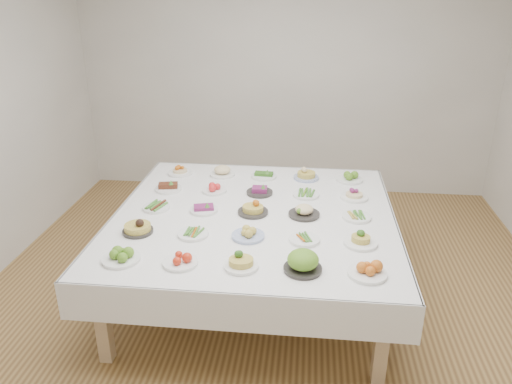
# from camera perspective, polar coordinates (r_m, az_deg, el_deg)

# --- Properties ---
(room_envelope) EXTENTS (5.02, 5.02, 2.81)m
(room_envelope) POSITION_cam_1_polar(r_m,az_deg,el_deg) (3.61, 1.48, 12.38)
(room_envelope) COLOR #9F7A42
(room_envelope) RESTS_ON ground
(display_table) EXTENTS (2.27, 2.27, 0.75)m
(display_table) POSITION_cam_1_polar(r_m,az_deg,el_deg) (4.08, -0.23, -3.33)
(display_table) COLOR white
(display_table) RESTS_ON ground
(dish_0) EXTENTS (0.26, 0.26, 0.12)m
(dish_0) POSITION_cam_1_polar(r_m,az_deg,el_deg) (3.50, -15.22, -6.77)
(dish_0) COLOR white
(dish_0) RESTS_ON display_table
(dish_1) EXTENTS (0.23, 0.23, 0.10)m
(dish_1) POSITION_cam_1_polar(r_m,az_deg,el_deg) (3.39, -8.67, -7.53)
(dish_1) COLOR white
(dish_1) RESTS_ON display_table
(dish_2) EXTENTS (0.23, 0.23, 0.14)m
(dish_2) POSITION_cam_1_polar(r_m,az_deg,el_deg) (3.30, -1.72, -7.63)
(dish_2) COLOR white
(dish_2) RESTS_ON display_table
(dish_3) EXTENTS (0.28, 0.28, 0.16)m
(dish_3) POSITION_cam_1_polar(r_m,az_deg,el_deg) (3.28, 5.39, -7.81)
(dish_3) COLOR #2C2927
(dish_3) RESTS_ON display_table
(dish_4) EXTENTS (0.25, 0.25, 0.12)m
(dish_4) POSITION_cam_1_polar(r_m,az_deg,el_deg) (3.30, 12.65, -8.44)
(dish_4) COLOR white
(dish_4) RESTS_ON display_table
(dish_5) EXTENTS (0.23, 0.23, 0.15)m
(dish_5) POSITION_cam_1_polar(r_m,az_deg,el_deg) (3.83, -13.42, -3.61)
(dish_5) COLOR #2C2927
(dish_5) RESTS_ON display_table
(dish_6) EXTENTS (0.23, 0.23, 0.05)m
(dish_6) POSITION_cam_1_polar(r_m,az_deg,el_deg) (3.74, -7.21, -4.68)
(dish_6) COLOR white
(dish_6) RESTS_ON display_table
(dish_7) EXTENTS (0.24, 0.24, 0.09)m
(dish_7) POSITION_cam_1_polar(r_m,az_deg,el_deg) (3.68, -0.91, -4.70)
(dish_7) COLOR #4C66B2
(dish_7) RESTS_ON display_table
(dish_8) EXTENTS (0.22, 0.22, 0.05)m
(dish_8) POSITION_cam_1_polar(r_m,az_deg,el_deg) (3.65, 5.54, -5.35)
(dish_8) COLOR white
(dish_8) RESTS_ON display_table
(dish_9) EXTENTS (0.24, 0.24, 0.13)m
(dish_9) POSITION_cam_1_polar(r_m,az_deg,el_deg) (3.66, 11.90, -5.10)
(dish_9) COLOR white
(dish_9) RESTS_ON display_table
(dish_10) EXTENTS (0.24, 0.22, 0.06)m
(dish_10) POSITION_cam_1_polar(r_m,az_deg,el_deg) (4.21, -11.35, -1.59)
(dish_10) COLOR white
(dish_10) RESTS_ON display_table
(dish_11) EXTENTS (0.23, 0.23, 0.10)m
(dish_11) POSITION_cam_1_polar(r_m,az_deg,el_deg) (4.10, -5.99, -1.72)
(dish_11) COLOR white
(dish_11) RESTS_ON display_table
(dish_12) EXTENTS (0.25, 0.24, 0.15)m
(dish_12) POSITION_cam_1_polar(r_m,az_deg,el_deg) (4.03, -0.36, -1.55)
(dish_12) COLOR #2C2927
(dish_12) RESTS_ON display_table
(dish_13) EXTENTS (0.25, 0.25, 0.14)m
(dish_13) POSITION_cam_1_polar(r_m,az_deg,el_deg) (4.01, 5.54, -1.92)
(dish_13) COLOR #2C2927
(dish_13) RESTS_ON display_table
(dish_14) EXTENTS (0.23, 0.23, 0.05)m
(dish_14) POSITION_cam_1_polar(r_m,az_deg,el_deg) (4.05, 11.43, -2.73)
(dish_14) COLOR white
(dish_14) RESTS_ON display_table
(dish_15) EXTENTS (0.24, 0.24, 0.10)m
(dish_15) POSITION_cam_1_polar(r_m,az_deg,el_deg) (4.56, -10.01, 0.72)
(dish_15) COLOR white
(dish_15) RESTS_ON display_table
(dish_16) EXTENTS (0.22, 0.22, 0.09)m
(dish_16) POSITION_cam_1_polar(r_m,az_deg,el_deg) (4.48, -4.80, 0.46)
(dish_16) COLOR white
(dish_16) RESTS_ON display_table
(dish_17) EXTENTS (0.23, 0.23, 0.10)m
(dish_17) POSITION_cam_1_polar(r_m,az_deg,el_deg) (4.42, 0.41, 0.25)
(dish_17) COLOR #2C2927
(dish_17) RESTS_ON display_table
(dish_18) EXTENTS (0.23, 0.23, 0.05)m
(dish_18) POSITION_cam_1_polar(r_m,az_deg,el_deg) (4.40, 5.74, -0.18)
(dish_18) COLOR white
(dish_18) RESTS_ON display_table
(dish_19) EXTENTS (0.24, 0.24, 0.12)m
(dish_19) POSITION_cam_1_polar(r_m,az_deg,el_deg) (4.40, 11.18, -0.08)
(dish_19) COLOR white
(dish_19) RESTS_ON display_table
(dish_20) EXTENTS (0.24, 0.24, 0.12)m
(dish_20) POSITION_cam_1_polar(r_m,az_deg,el_deg) (4.92, -8.70, 2.67)
(dish_20) COLOR white
(dish_20) RESTS_ON display_table
(dish_21) EXTENTS (0.24, 0.24, 0.13)m
(dish_21) POSITION_cam_1_polar(r_m,az_deg,el_deg) (4.84, -3.88, 2.58)
(dish_21) COLOR white
(dish_21) RESTS_ON display_table
(dish_22) EXTENTS (0.24, 0.24, 0.11)m
(dish_22) POSITION_cam_1_polar(r_m,az_deg,el_deg) (4.78, 0.90, 2.18)
(dish_22) COLOR white
(dish_22) RESTS_ON display_table
(dish_23) EXTENTS (0.25, 0.24, 0.15)m
(dish_23) POSITION_cam_1_polar(r_m,az_deg,el_deg) (4.77, 5.78, 2.32)
(dish_23) COLOR #4C66B2
(dish_23) RESTS_ON display_table
(dish_24) EXTENTS (0.25, 0.25, 0.11)m
(dish_24) POSITION_cam_1_polar(r_m,az_deg,el_deg) (4.78, 10.64, 1.77)
(dish_24) COLOR white
(dish_24) RESTS_ON display_table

